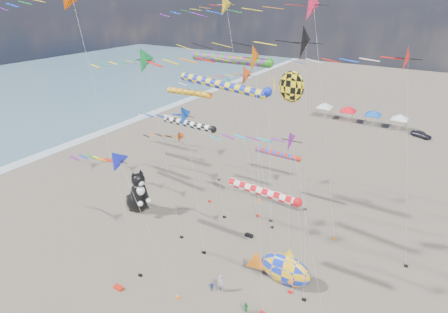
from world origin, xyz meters
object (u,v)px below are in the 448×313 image
cat_inflatable (137,190)px  parked_car (421,134)px  child_green (246,308)px  child_blue (212,286)px  fish_inflatable (285,269)px  person_adult (221,284)px

cat_inflatable → parked_car: bearing=76.2°
child_green → child_blue: child_green is taller
cat_inflatable → fish_inflatable: size_ratio=0.90×
cat_inflatable → parked_car: size_ratio=1.60×
fish_inflatable → person_adult: bearing=-135.7°
fish_inflatable → parked_car: 48.43m
parked_car → child_blue: bearing=-168.8°
person_adult → parked_car: person_adult is taller
cat_inflatable → parked_car: cat_inflatable is taller
cat_inflatable → person_adult: size_ratio=3.16×
child_blue → parked_car: 53.87m
fish_inflatable → child_blue: bearing=-138.5°
child_blue → parked_car: (12.44, 52.42, 0.16)m
cat_inflatable → child_blue: bearing=-5.1°
child_green → parked_car: bearing=115.0°
fish_inflatable → parked_car: fish_inflatable is taller
cat_inflatable → parked_car: (27.47, 46.37, -2.32)m
person_adult → parked_car: bearing=57.8°
cat_inflatable → person_adult: cat_inflatable is taller
fish_inflatable → cat_inflatable: bearing=175.8°
child_blue → parked_car: parked_car is taller
child_blue → fish_inflatable: bearing=21.1°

